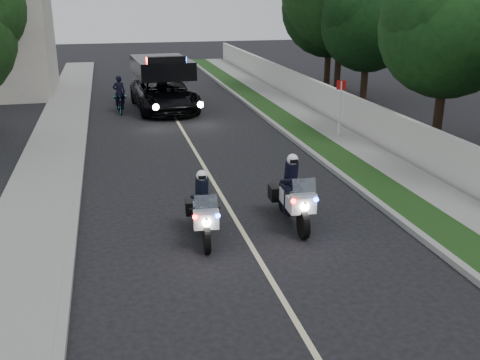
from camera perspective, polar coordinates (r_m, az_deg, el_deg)
The scene contains 18 objects.
ground at distance 10.39m, azimuth 5.78°, elevation -14.34°, with size 120.00×120.00×0.00m, color black.
curb_right at distance 20.30m, azimuth 7.59°, elevation 2.66°, with size 0.20×60.00×0.15m, color gray.
grass_verge at distance 20.55m, azimuth 9.42°, elevation 2.78°, with size 1.20×60.00×0.16m, color #193814.
sidewalk_right at distance 21.08m, azimuth 12.69°, elevation 2.98°, with size 1.40×60.00×0.16m, color gray.
property_wall at distance 21.36m, azimuth 15.24°, elevation 4.85°, with size 0.22×60.00×1.50m, color beige.
curb_left at distance 19.05m, azimuth -16.15°, elevation 0.99°, with size 0.20×60.00×0.15m, color gray.
sidewalk_left at distance 19.14m, azimuth -19.43°, elevation 0.74°, with size 2.00×60.00×0.16m, color gray.
lane_marking at distance 19.27m, azimuth -3.90°, elevation 1.69°, with size 0.12×50.00×0.01m, color #BFB78C.
police_moto_left at distance 13.56m, azimuth -3.77°, elevation -5.93°, with size 0.69×1.98×1.68m, color white, non-canonical shape.
police_moto_right at distance 14.38m, azimuth 5.41°, elevation -4.47°, with size 0.75×2.15×1.83m, color silver, non-canonical shape.
police_suv at distance 28.54m, azimuth -7.77°, elevation 7.19°, with size 2.84×6.14×2.98m, color black.
bicycle at distance 28.19m, azimuth -12.22°, elevation 6.79°, with size 0.62×1.79×0.94m, color black.
cyclist at distance 28.19m, azimuth -12.22°, elevation 6.79°, with size 0.59×0.39×1.63m, color black.
sign_post at distance 22.98m, azimuth 10.10°, elevation 4.25°, with size 0.38×0.38×2.44m, color red, non-canonical shape.
tree_right_b at distance 23.00m, azimuth 19.48°, elevation 3.46°, with size 5.15×5.15×8.59m, color #194416, non-canonical shape.
tree_right_c at distance 30.31m, azimuth 12.52°, elevation 7.60°, with size 4.79×4.79×7.98m, color black, non-canonical shape.
tree_right_d at distance 33.15m, azimuth 9.90°, elevation 8.70°, with size 6.64×6.64×11.06m, color #183D14, non-canonical shape.
tree_right_e at distance 34.00m, azimuth 8.88°, elevation 9.00°, with size 5.59×5.59×9.32m, color black, non-canonical shape.
Camera 1 is at (-3.00, -8.18, 5.66)m, focal length 41.35 mm.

